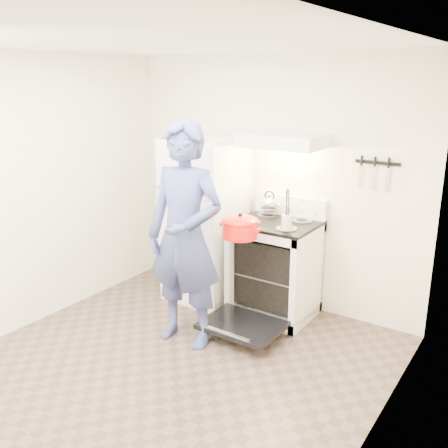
% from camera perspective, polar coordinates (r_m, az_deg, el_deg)
% --- Properties ---
extents(floor, '(3.60, 3.60, 0.00)m').
position_cam_1_polar(floor, '(4.16, -7.45, -16.77)').
color(floor, brown).
rests_on(floor, ground).
extents(back_wall, '(3.20, 0.02, 2.50)m').
position_cam_1_polar(back_wall, '(5.07, 5.54, 4.74)').
color(back_wall, '#EBE2C5').
rests_on(back_wall, ground).
extents(refrigerator, '(0.70, 0.70, 1.70)m').
position_cam_1_polar(refrigerator, '(5.18, -2.09, 0.49)').
color(refrigerator, white).
rests_on(refrigerator, floor).
extents(stove_body, '(0.76, 0.65, 0.92)m').
position_cam_1_polar(stove_body, '(4.92, 5.83, -5.26)').
color(stove_body, white).
rests_on(stove_body, floor).
extents(cooktop, '(0.76, 0.65, 0.03)m').
position_cam_1_polar(cooktop, '(4.77, 5.99, 0.06)').
color(cooktop, black).
rests_on(cooktop, stove_body).
extents(backsplash, '(0.76, 0.07, 0.20)m').
position_cam_1_polar(backsplash, '(4.98, 7.58, 2.09)').
color(backsplash, white).
rests_on(backsplash, cooktop).
extents(oven_door, '(0.70, 0.54, 0.04)m').
position_cam_1_polar(oven_door, '(4.59, 2.11, -11.46)').
color(oven_door, black).
rests_on(oven_door, floor).
extents(oven_rack, '(0.60, 0.52, 0.01)m').
position_cam_1_polar(oven_rack, '(4.93, 5.82, -5.48)').
color(oven_rack, gray).
rests_on(oven_rack, stove_body).
extents(range_hood, '(0.76, 0.50, 0.12)m').
position_cam_1_polar(range_hood, '(4.68, 6.71, 9.43)').
color(range_hood, white).
rests_on(range_hood, back_wall).
extents(knife_strip, '(0.40, 0.02, 0.03)m').
position_cam_1_polar(knife_strip, '(4.61, 17.16, 6.71)').
color(knife_strip, black).
rests_on(knife_strip, back_wall).
extents(pizza_stone, '(0.32, 0.32, 0.02)m').
position_cam_1_polar(pizza_stone, '(4.93, 4.64, -5.26)').
color(pizza_stone, '#977954').
rests_on(pizza_stone, oven_rack).
extents(tea_kettle, '(0.20, 0.17, 0.25)m').
position_cam_1_polar(tea_kettle, '(4.95, 5.20, 2.36)').
color(tea_kettle, silver).
rests_on(tea_kettle, cooktop).
extents(utensil_jar, '(0.11, 0.11, 0.13)m').
position_cam_1_polar(utensil_jar, '(4.41, 7.20, 0.15)').
color(utensil_jar, silver).
rests_on(utensil_jar, cooktop).
extents(person, '(0.75, 0.54, 1.95)m').
position_cam_1_polar(person, '(4.24, -4.46, -1.43)').
color(person, navy).
rests_on(person, floor).
extents(dutch_oven, '(0.38, 0.31, 0.25)m').
position_cam_1_polar(dutch_oven, '(4.29, 1.85, -0.59)').
color(dutch_oven, red).
rests_on(dutch_oven, person).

